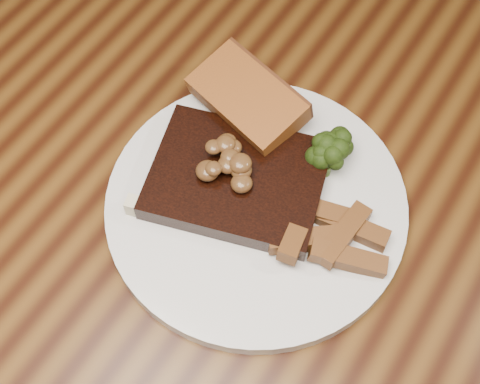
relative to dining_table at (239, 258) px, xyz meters
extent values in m
cube|color=#4C2D0F|center=(0.00, 0.00, 0.07)|extent=(1.60, 0.90, 0.04)
cylinder|color=black|center=(-0.72, 0.37, -0.30)|extent=(0.07, 0.07, 0.71)
cylinder|color=black|center=(0.06, 0.59, -0.44)|extent=(0.04, 0.04, 0.43)
cylinder|color=black|center=(-0.30, 0.60, -0.44)|extent=(0.04, 0.04, 0.43)
cylinder|color=silver|center=(0.01, 0.02, 0.10)|extent=(0.37, 0.37, 0.01)
cube|color=black|center=(-0.02, 0.03, 0.12)|extent=(0.20, 0.18, 0.03)
cube|color=beige|center=(-0.02, -0.03, 0.11)|extent=(0.16, 0.06, 0.02)
cube|color=#96511B|center=(-0.06, 0.11, 0.12)|extent=(0.14, 0.10, 0.03)
camera|label=1|loc=(0.17, -0.26, 0.70)|focal=50.00mm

